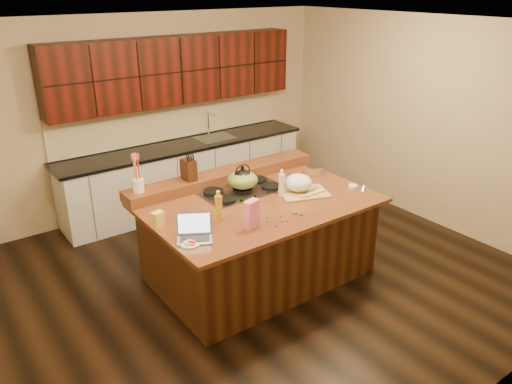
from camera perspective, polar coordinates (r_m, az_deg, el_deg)
room at (r=5.14m, az=0.33°, el=3.42°), size 5.52×5.02×2.72m
island at (r=5.50m, az=0.31°, el=-5.31°), size 2.40×1.60×0.92m
back_ledge at (r=5.81m, az=-3.78°, el=1.84°), size 2.40×0.30×0.12m
cooktop at (r=5.52m, az=-1.53°, el=0.20°), size 0.92×0.52×0.05m
back_counter at (r=7.20m, az=-8.33°, el=5.90°), size 3.70×0.66×2.40m
kettle at (r=5.47m, az=-1.54°, el=1.49°), size 0.29×0.29×0.21m
green_bowl at (r=5.47m, az=-1.54°, el=1.39°), size 0.41×0.41×0.19m
laptop at (r=4.56m, az=-7.06°, el=-4.53°), size 0.40×0.37×0.22m
oil_bottle at (r=4.80m, az=-4.28°, el=-1.92°), size 0.09×0.09×0.27m
vinegar_bottle at (r=5.37m, az=2.93°, el=0.80°), size 0.08×0.08×0.25m
wooden_tray at (r=5.47m, az=5.01°, el=0.81°), size 0.61×0.53×0.21m
ramekin_a at (r=5.69m, az=11.01°, el=0.57°), size 0.13×0.13×0.04m
ramekin_b at (r=6.08m, az=6.47°, el=2.35°), size 0.11×0.11×0.04m
ramekin_c at (r=5.74m, az=3.89°, el=1.17°), size 0.13×0.13×0.04m
strainer_bowl at (r=6.05m, az=6.68°, el=2.46°), size 0.30×0.30×0.09m
kitchen_timer at (r=5.67m, az=12.24°, el=0.54°), size 0.09×0.09×0.07m
pink_bag at (r=4.66m, az=-0.53°, el=-2.56°), size 0.16×0.11×0.28m
candy_plate at (r=4.47m, az=-7.54°, el=-5.88°), size 0.22×0.22×0.01m
package_box at (r=4.80m, az=-11.14°, el=-3.09°), size 0.12×0.10×0.15m
utensil_crock at (r=5.32m, az=-13.31°, el=0.72°), size 0.13×0.13×0.14m
knife_block at (r=5.54m, az=-7.71°, el=2.55°), size 0.12×0.19×0.23m
gumdrop_0 at (r=4.93m, az=2.82°, el=-2.78°), size 0.02×0.02×0.02m
gumdrop_1 at (r=4.83m, az=2.99°, el=-3.36°), size 0.02×0.02×0.02m
gumdrop_2 at (r=4.74m, az=2.39°, el=-3.91°), size 0.02×0.02×0.02m
gumdrop_3 at (r=4.90m, az=1.29°, el=-2.91°), size 0.02×0.02×0.02m
gumdrop_4 at (r=4.98m, az=5.11°, el=-2.61°), size 0.02×0.02×0.02m
gumdrop_5 at (r=4.97m, az=5.33°, el=-2.63°), size 0.02×0.02×0.02m
gumdrop_6 at (r=4.85m, az=3.61°, el=-3.26°), size 0.02×0.02×0.02m
gumdrop_7 at (r=5.00m, az=4.38°, el=-2.43°), size 0.02×0.02×0.02m
gumdrop_8 at (r=5.00m, az=4.68°, el=-2.47°), size 0.02×0.02×0.02m
gumdrop_9 at (r=4.84m, az=1.30°, el=-3.30°), size 0.02×0.02×0.02m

